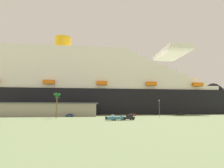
# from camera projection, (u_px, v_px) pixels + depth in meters

# --- Properties ---
(ground_plane) EXTENTS (600.00, 600.00, 0.00)m
(ground_plane) POSITION_uv_depth(u_px,v_px,m) (107.00, 115.00, 120.36)
(ground_plane) COLOR #66754C
(cruise_ship) EXTENTS (261.73, 56.82, 71.12)m
(cruise_ship) POSITION_uv_depth(u_px,v_px,m) (95.00, 89.00, 149.20)
(cruise_ship) COLOR black
(cruise_ship) RESTS_ON ground_plane
(terminal_building) EXTENTS (64.38, 32.34, 7.82)m
(terminal_building) POSITION_uv_depth(u_px,v_px,m) (46.00, 109.00, 109.67)
(terminal_building) COLOR gray
(terminal_building) RESTS_ON ground_plane
(pickup_truck) EXTENTS (5.91, 3.25, 2.20)m
(pickup_truck) POSITION_uv_depth(u_px,v_px,m) (128.00, 117.00, 68.48)
(pickup_truck) COLOR black
(pickup_truck) RESTS_ON ground_plane
(small_boat_on_trailer) EXTENTS (8.85, 3.63, 2.15)m
(small_boat_on_trailer) POSITION_uv_depth(u_px,v_px,m) (116.00, 118.00, 66.38)
(small_boat_on_trailer) COLOR #595960
(small_boat_on_trailer) RESTS_ON ground_plane
(palm_tree) EXTENTS (3.57, 3.62, 11.81)m
(palm_tree) POSITION_uv_depth(u_px,v_px,m) (57.00, 97.00, 84.04)
(palm_tree) COLOR brown
(palm_tree) RESTS_ON ground_plane
(street_lamp) EXTENTS (0.56, 0.56, 9.01)m
(street_lamp) POSITION_uv_depth(u_px,v_px,m) (159.00, 106.00, 94.02)
(street_lamp) COLOR slate
(street_lamp) RESTS_ON ground_plane
(parked_car_silver_sedan) EXTENTS (4.76, 2.42, 1.58)m
(parked_car_silver_sedan) POSITION_uv_depth(u_px,v_px,m) (60.00, 115.00, 105.78)
(parked_car_silver_sedan) COLOR silver
(parked_car_silver_sedan) RESTS_ON ground_plane
(parked_car_red_hatchback) EXTENTS (4.61, 2.14, 1.58)m
(parked_car_red_hatchback) POSITION_uv_depth(u_px,v_px,m) (132.00, 114.00, 109.22)
(parked_car_red_hatchback) COLOR red
(parked_car_red_hatchback) RESTS_ON ground_plane
(parked_car_black_coupe) EXTENTS (4.88, 2.29, 1.58)m
(parked_car_black_coupe) POSITION_uv_depth(u_px,v_px,m) (180.00, 114.00, 121.88)
(parked_car_black_coupe) COLOR black
(parked_car_black_coupe) RESTS_ON ground_plane
(parked_car_blue_suv) EXTENTS (4.46, 2.46, 1.58)m
(parked_car_blue_suv) POSITION_uv_depth(u_px,v_px,m) (70.00, 115.00, 97.13)
(parked_car_blue_suv) COLOR #264C99
(parked_car_blue_suv) RESTS_ON ground_plane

